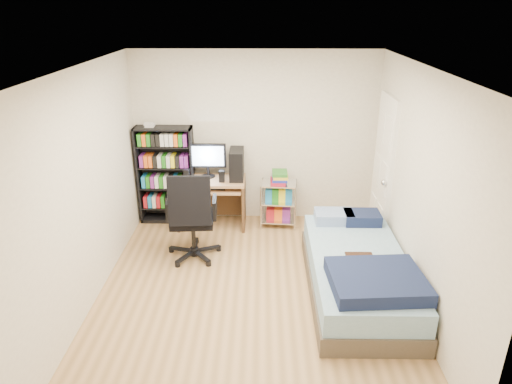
{
  "coord_description": "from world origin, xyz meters",
  "views": [
    {
      "loc": [
        0.11,
        -4.42,
        3.08
      ],
      "look_at": [
        0.04,
        0.4,
        1.07
      ],
      "focal_mm": 32.0,
      "sensor_mm": 36.0,
      "label": 1
    }
  ],
  "objects_px": {
    "computer_desk": "(218,182)",
    "office_chair": "(193,231)",
    "bed": "(358,273)",
    "media_shelf": "(166,174)"
  },
  "relations": [
    {
      "from": "computer_desk",
      "to": "office_chair",
      "type": "bearing_deg",
      "value": -103.75
    },
    {
      "from": "computer_desk",
      "to": "bed",
      "type": "relative_size",
      "value": 0.57
    },
    {
      "from": "office_chair",
      "to": "bed",
      "type": "relative_size",
      "value": 0.56
    },
    {
      "from": "computer_desk",
      "to": "bed",
      "type": "distance_m",
      "value": 2.49
    },
    {
      "from": "media_shelf",
      "to": "computer_desk",
      "type": "xyz_separation_m",
      "value": [
        0.77,
        -0.1,
        -0.09
      ]
    },
    {
      "from": "media_shelf",
      "to": "computer_desk",
      "type": "height_order",
      "value": "media_shelf"
    },
    {
      "from": "computer_desk",
      "to": "office_chair",
      "type": "xyz_separation_m",
      "value": [
        -0.24,
        -0.99,
        -0.28
      ]
    },
    {
      "from": "media_shelf",
      "to": "office_chair",
      "type": "distance_m",
      "value": 1.27
    },
    {
      "from": "computer_desk",
      "to": "media_shelf",
      "type": "bearing_deg",
      "value": 172.34
    },
    {
      "from": "office_chair",
      "to": "bed",
      "type": "distance_m",
      "value": 2.11
    }
  ]
}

